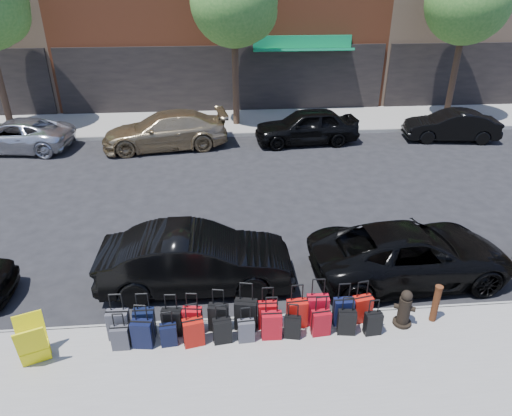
{
  "coord_description": "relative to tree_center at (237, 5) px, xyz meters",
  "views": [
    {
      "loc": [
        -0.39,
        -11.99,
        6.66
      ],
      "look_at": [
        0.51,
        -1.5,
        1.2
      ],
      "focal_mm": 32.0,
      "sensor_mm": 36.0,
      "label": 1
    }
  ],
  "objects": [
    {
      "name": "ground",
      "position": [
        -0.64,
        -9.5,
        -5.41
      ],
      "size": [
        120.0,
        120.0,
        0.0
      ],
      "primitive_type": "plane",
      "color": "black",
      "rests_on": "ground"
    },
    {
      "name": "sidewalk_near",
      "position": [
        -0.64,
        -16.0,
        -5.34
      ],
      "size": [
        60.0,
        4.0,
        0.15
      ],
      "primitive_type": "cube",
      "color": "gray",
      "rests_on": "ground"
    },
    {
      "name": "sidewalk_far",
      "position": [
        -0.64,
        0.5,
        -5.34
      ],
      "size": [
        60.0,
        4.0,
        0.15
      ],
      "primitive_type": "cube",
      "color": "gray",
      "rests_on": "ground"
    },
    {
      "name": "curb_near",
      "position": [
        -0.64,
        -13.98,
        -5.34
      ],
      "size": [
        60.0,
        0.08,
        0.15
      ],
      "primitive_type": "cube",
      "color": "gray",
      "rests_on": "ground"
    },
    {
      "name": "curb_far",
      "position": [
        -0.64,
        -1.52,
        -5.34
      ],
      "size": [
        60.0,
        0.08,
        0.15
      ],
      "primitive_type": "cube",
      "color": "gray",
      "rests_on": "ground"
    },
    {
      "name": "tree_center",
      "position": [
        0.0,
        0.0,
        0.0
      ],
      "size": [
        3.8,
        3.8,
        7.27
      ],
      "color": "black",
      "rests_on": "sidewalk_far"
    },
    {
      "name": "tree_right",
      "position": [
        10.5,
        0.0,
        0.0
      ],
      "size": [
        3.8,
        3.8,
        7.27
      ],
      "color": "black",
      "rests_on": "sidewalk_far"
    },
    {
      "name": "suitcase_front_0",
      "position": [
        -3.15,
        -14.35,
        -4.94
      ],
      "size": [
        0.43,
        0.25,
        1.02
      ],
      "rotation": [
        0.0,
        0.0,
        -0.03
      ],
      "color": "#3B3B40",
      "rests_on": "sidewalk_near"
    },
    {
      "name": "suitcase_front_1",
      "position": [
        -2.65,
        -14.32,
        -4.95
      ],
      "size": [
        0.41,
        0.22,
        0.98
      ],
      "rotation": [
        0.0,
        0.0,
        -0.0
      ],
      "color": "black",
      "rests_on": "sidewalk_near"
    },
    {
      "name": "suitcase_front_2",
      "position": [
        -2.1,
        -14.34,
        -4.97
      ],
      "size": [
        0.4,
        0.24,
        0.94
      ],
      "rotation": [
        0.0,
        0.0,
        -0.07
      ],
      "color": "black",
      "rests_on": "sidewalk_near"
    },
    {
      "name": "suitcase_front_3",
      "position": [
        -1.7,
        -14.31,
        -4.97
      ],
      "size": [
        0.4,
        0.26,
        0.92
      ],
      "rotation": [
        0.0,
        0.0,
        -0.12
      ],
      "color": "#AA0B12",
      "rests_on": "sidewalk_near"
    },
    {
      "name": "suitcase_front_4",
      "position": [
        -1.18,
        -14.28,
        -4.96
      ],
      "size": [
        0.43,
        0.29,
        0.95
      ],
      "rotation": [
        0.0,
        0.0,
        -0.19
      ],
      "color": "black",
      "rests_on": "sidewalk_near"
    },
    {
      "name": "suitcase_front_5",
      "position": [
        -0.62,
        -14.28,
        -4.92
      ],
      "size": [
        0.49,
        0.33,
        1.08
      ],
      "rotation": [
        0.0,
        0.0,
        -0.2
      ],
      "color": "black",
      "rests_on": "sidewalk_near"
    },
    {
      "name": "suitcase_front_6",
      "position": [
        -0.17,
        -14.29,
        -4.97
      ],
      "size": [
        0.4,
        0.22,
        0.95
      ],
      "rotation": [
        0.0,
        0.0,
        -0.02
      ],
      "color": "#A90A10",
      "rests_on": "sidewalk_near"
    },
    {
      "name": "suitcase_front_7",
      "position": [
        0.42,
        -14.31,
        -4.95
      ],
      "size": [
        0.42,
        0.25,
        0.99
      ],
      "rotation": [
        0.0,
        0.0,
        0.07
      ],
      "color": "#B1100B",
      "rests_on": "sidewalk_near"
    },
    {
      "name": "suitcase_front_8",
      "position": [
        0.86,
        -14.26,
        -4.93
      ],
      "size": [
        0.45,
        0.26,
        1.06
      ],
      "rotation": [
        0.0,
        0.0,
        -0.04
      ],
      "color": "maroon",
      "rests_on": "sidewalk_near"
    },
    {
      "name": "suitcase_front_9",
      "position": [
        1.38,
        -14.32,
        -4.96
      ],
      "size": [
        0.4,
        0.22,
        0.97
      ],
      "rotation": [
        0.0,
        0.0,
        0.01
      ],
      "color": "black",
      "rests_on": "sidewalk_near"
    },
    {
      "name": "suitcase_front_10",
      "position": [
        1.79,
        -14.27,
        -4.96
      ],
      "size": [
        0.43,
        0.29,
        0.96
      ],
      "rotation": [
        0.0,
        0.0,
        0.19
      ],
      "color": "#B2140B",
      "rests_on": "sidewalk_near"
    },
    {
      "name": "suitcase_back_0",
      "position": [
        -3.07,
        -14.65,
        -5.01
      ],
      "size": [
        0.34,
        0.19,
        0.8
      ],
      "rotation": [
        0.0,
        0.0,
        0.0
      ],
      "color": "#38383D",
      "rests_on": "sidewalk_near"
    },
    {
      "name": "suitcase_back_1",
      "position": [
        -2.65,
        -14.62,
        -4.97
      ],
      "size": [
        0.43,
        0.28,
        0.95
      ],
      "rotation": [
        0.0,
        0.0,
        -0.14
      ],
      "color": "black",
      "rests_on": "sidewalk_near"
    },
    {
      "name": "suitcase_back_2",
      "position": [
        -2.15,
        -14.63,
        -5.02
      ],
      "size": [
        0.34,
        0.22,
        0.77
      ],
      "rotation": [
        0.0,
        0.0,
        0.1
      ],
      "color": "black",
      "rests_on": "sidewalk_near"
    },
    {
      "name": "suitcase_back_3",
      "position": [
        -1.67,
        -14.66,
        -4.97
      ],
      "size": [
        0.43,
        0.3,
        0.94
      ],
      "rotation": [
        0.0,
        0.0,
        0.2
      ],
      "color": "#A4120A",
      "rests_on": "sidewalk_near"
    },
    {
      "name": "suitcase_back_4",
      "position": [
        -1.11,
        -14.64,
        -4.99
      ],
      "size": [
        0.38,
        0.25,
        0.86
      ],
      "rotation": [
        0.0,
        0.0,
        0.13
      ],
      "color": "black",
      "rests_on": "sidewalk_near"
    },
    {
      "name": "suitcase_back_5",
      "position": [
        -0.64,
        -14.65,
        -5.02
      ],
      "size": [
        0.34,
        0.21,
        0.78
      ],
      "rotation": [
        0.0,
        0.0,
        0.07
      ],
      "color": "#3F3E44",
      "rests_on": "sidewalk_near"
    },
    {
      "name": "suitcase_back_6",
      "position": [
        -0.13,
        -14.6,
        -4.97
      ],
      "size": [
        0.4,
        0.24,
        0.95
      ],
      "rotation": [
        0.0,
        0.0,
        -0.02
      ],
      "color": "#9E0A15",
      "rests_on": "sidewalk_near"
    },
    {
      "name": "suitcase_back_7",
      "position": [
        0.28,
        -14.62,
        -5.02
      ],
      "size": [
        0.36,
        0.25,
        0.78
      ],
      "rotation": [
        0.0,
        0.0,
        -0.21
      ],
      "color": "black",
      "rests_on": "sidewalk_near"
    },
    {
      "name": "suitcase_back_8",
      "position": [
        0.86,
        -14.59,
        -4.99
      ],
      "size": [
        0.39,
        0.25,
        0.88
      ],
      "rotation": [
        0.0,
        0.0,
        0.09
      ],
      "color": "maroon",
      "rests_on": "sidewalk_near"
    },
    {
      "name": "suitcase_back_9",
      "position": [
        1.38,
        -14.61,
        -5.0
      ],
      "size": [
        0.38,
        0.25,
        0.85
      ],
      "rotation": [
        0.0,
        0.0,
        -0.14
      ],
      "color": "black",
      "rests_on": "sidewalk_near"
    },
    {
      "name": "suitcase_back_10",
      "position": [
        1.91,
        -14.67,
        -5.01
      ],
      "size": [
        0.35,
        0.22,
        0.8
      ],
      "rotation": [
        0.0,
        0.0,
        0.09
      ],
      "color": "black",
      "rests_on": "sidewalk_near"
    },
    {
      "name": "fire_hydrant",
      "position": [
        2.62,
        -14.45,
        -4.87
      ],
      "size": [
        0.43,
        0.38,
        0.84
      ],
      "rotation": [
        0.0,
        0.0,
        -0.39
      ],
      "color": "black",
      "rests_on": "sidewalk_near"
    },
    {
      "name": "bollard",
      "position": [
        3.3,
        -14.39,
        -4.81
      ],
      "size": [
        0.16,
        0.16,
        0.87
      ],
      "color": "#38190C",
      "rests_on": "sidewalk_near"
    },
    {
      "name": "display_rack",
      "position": [
        -4.6,
        -14.84,
        -4.81
      ],
      "size": [
        0.68,
        0.71,
        0.92
      ],
      "rotation": [
        0.0,
        0.0,
        0.37
      ],
      "color": "yellow",
      "rests_on": "sidewalk_near"
    },
    {
      "name": "car_near_1",
      "position": [
        -1.66,
        -12.57,
        -4.68
      ],
      "size": [
        4.47,
        1.58,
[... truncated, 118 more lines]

